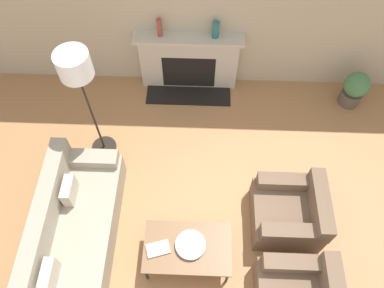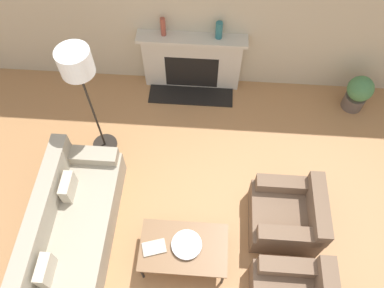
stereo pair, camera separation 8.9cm
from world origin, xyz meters
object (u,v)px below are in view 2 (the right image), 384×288
(armchair_far, at_px, (288,216))
(floor_lamp, at_px, (78,71))
(coffee_table, at_px, (184,248))
(bowl, at_px, (187,245))
(mantel_vase_center_left, at_px, (219,30))
(potted_plant, at_px, (358,93))
(couch, at_px, (69,234))
(fireplace, at_px, (192,62))
(mantel_vase_left, at_px, (163,27))
(book, at_px, (154,248))

(armchair_far, distance_m, floor_lamp, 3.09)
(coffee_table, xyz_separation_m, bowl, (0.03, 0.02, 0.06))
(mantel_vase_center_left, distance_m, potted_plant, 2.37)
(armchair_far, bearing_deg, couch, -80.82)
(coffee_table, bearing_deg, bowl, 29.47)
(fireplace, xyz_separation_m, bowl, (0.14, -2.88, -0.06))
(mantel_vase_left, xyz_separation_m, potted_plant, (3.00, -0.31, -0.82))
(armchair_far, xyz_separation_m, mantel_vase_center_left, (-1.00, 2.38, 0.86))
(armchair_far, bearing_deg, mantel_vase_center_left, -157.24)
(armchair_far, distance_m, bowl, 1.35)
(couch, relative_size, potted_plant, 3.65)
(fireplace, relative_size, floor_lamp, 0.87)
(book, xyz_separation_m, potted_plant, (2.83, 2.64, -0.08))
(coffee_table, height_order, mantel_vase_left, mantel_vase_left)
(book, bearing_deg, potted_plant, 25.99)
(coffee_table, xyz_separation_m, book, (-0.34, -0.04, 0.04))
(book, xyz_separation_m, floor_lamp, (-0.98, 1.62, 1.17))
(floor_lamp, bearing_deg, mantel_vase_left, 58.92)
(armchair_far, bearing_deg, potted_plant, 149.83)
(book, height_order, potted_plant, potted_plant)
(fireplace, relative_size, armchair_far, 1.91)
(book, relative_size, floor_lamp, 0.16)
(couch, relative_size, bowl, 6.27)
(mantel_vase_left, bearing_deg, potted_plant, -5.95)
(mantel_vase_left, bearing_deg, book, -86.55)
(fireplace, bearing_deg, mantel_vase_center_left, 2.32)
(potted_plant, bearing_deg, bowl, -133.50)
(fireplace, height_order, mantel_vase_center_left, mantel_vase_center_left)
(bowl, xyz_separation_m, mantel_vase_left, (-0.55, 2.89, 0.72))
(armchair_far, distance_m, mantel_vase_left, 3.11)
(couch, bearing_deg, bowl, -92.93)
(coffee_table, relative_size, mantel_vase_left, 3.61)
(fireplace, height_order, mantel_vase_left, mantel_vase_left)
(floor_lamp, xyz_separation_m, mantel_vase_center_left, (1.60, 1.33, -0.44))
(floor_lamp, bearing_deg, armchair_far, -22.11)
(couch, distance_m, potted_plant, 4.63)
(mantel_vase_left, height_order, potted_plant, mantel_vase_left)
(bowl, bearing_deg, floor_lamp, 130.86)
(mantel_vase_center_left, bearing_deg, coffee_table, -95.48)
(bowl, height_order, potted_plant, potted_plant)
(fireplace, height_order, potted_plant, fireplace)
(coffee_table, relative_size, mantel_vase_center_left, 3.96)
(floor_lamp, xyz_separation_m, potted_plant, (3.80, 1.01, -1.25))
(couch, xyz_separation_m, potted_plant, (3.90, 2.51, 0.03))
(fireplace, relative_size, potted_plant, 2.66)
(couch, height_order, armchair_far, couch)
(couch, height_order, mantel_vase_center_left, mantel_vase_center_left)
(potted_plant, bearing_deg, book, -137.00)
(bowl, xyz_separation_m, book, (-0.38, -0.06, -0.02))
(fireplace, xyz_separation_m, book, (-0.24, -2.93, -0.08))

